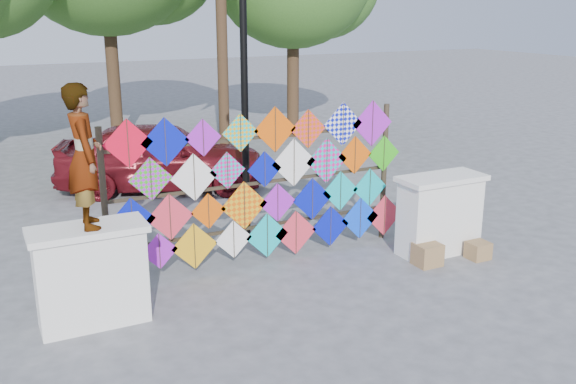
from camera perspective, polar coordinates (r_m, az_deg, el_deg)
The scene contains 9 objects.
ground at distance 9.47m, azimuth -0.57°, elevation -7.65°, with size 80.00×80.00×0.00m, color gray.
parapet_left at distance 8.30m, azimuth -17.09°, elevation -7.06°, with size 1.40×0.65×1.28m.
parapet_right at distance 10.48m, azimuth 13.32°, elevation -1.93°, with size 1.40×0.65×1.28m.
kite_rack at distance 9.73m, azimuth -1.78°, elevation 0.62°, with size 4.92×0.24×2.41m.
vendor_woman at distance 7.86m, azimuth -17.66°, elevation 3.03°, with size 0.63×0.41×1.72m, color #99999E.
sedan at distance 14.04m, azimuth -11.20°, elevation 3.18°, with size 1.76×4.38×1.49m, color maroon.
lamppost at distance 10.67m, azimuth -3.91°, elevation 10.03°, with size 0.28×0.28×4.46m.
cardboard_box_near at distance 10.09m, azimuth 12.28°, elevation -5.44°, with size 0.39×0.35×0.35m, color olive.
cardboard_box_far at distance 10.55m, azimuth 16.54°, elevation -5.00°, with size 0.33×0.30×0.27m, color olive.
Camera 1 is at (-3.78, -7.80, 3.82)m, focal length 40.00 mm.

